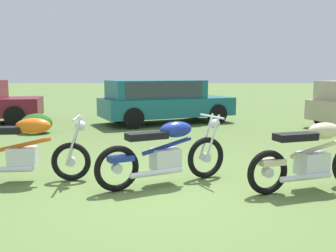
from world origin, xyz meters
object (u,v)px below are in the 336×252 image
(car_teal, at_px, (161,98))
(motorcycle_blue, at_px, (166,153))
(motorcycle_orange, at_px, (23,150))
(shrub_low, at_px, (37,123))
(motorcycle_cream, at_px, (313,156))

(car_teal, bearing_deg, motorcycle_blue, -112.51)
(motorcycle_orange, relative_size, motorcycle_blue, 1.09)
(shrub_low, bearing_deg, motorcycle_cream, -39.39)
(motorcycle_blue, height_order, shrub_low, motorcycle_blue)
(shrub_low, bearing_deg, motorcycle_orange, -70.67)
(motorcycle_orange, height_order, motorcycle_cream, same)
(motorcycle_cream, relative_size, shrub_low, 2.25)
(motorcycle_orange, bearing_deg, motorcycle_cream, -10.19)
(motorcycle_orange, xyz_separation_m, shrub_low, (-1.63, 4.64, -0.22))
(motorcycle_cream, xyz_separation_m, shrub_low, (-5.90, 4.84, -0.21))
(motorcycle_cream, bearing_deg, motorcycle_orange, 156.74)
(motorcycle_cream, distance_m, shrub_low, 7.63)
(motorcycle_orange, xyz_separation_m, motorcycle_blue, (2.17, -0.03, -0.01))
(motorcycle_orange, relative_size, car_teal, 0.44)
(car_teal, bearing_deg, shrub_low, -173.02)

